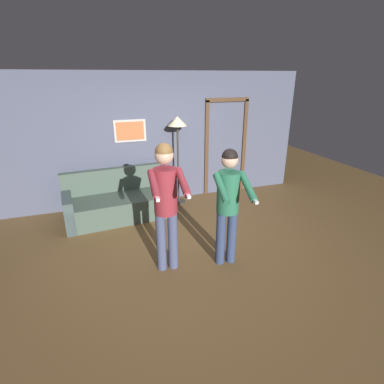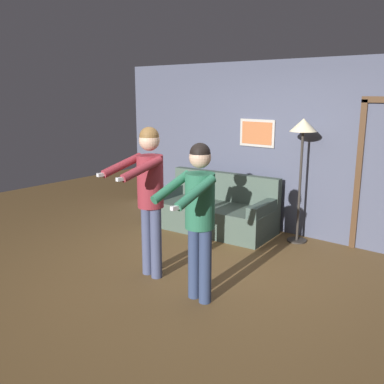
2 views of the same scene
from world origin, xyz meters
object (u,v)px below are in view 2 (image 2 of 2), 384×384
at_px(torchiere_lamp, 303,137).
at_px(person_standing_right, 199,209).
at_px(couch, 215,212).
at_px(person_standing_left, 149,187).

height_order(torchiere_lamp, person_standing_right, torchiere_lamp).
height_order(couch, person_standing_right, person_standing_right).
distance_m(couch, torchiere_lamp, 1.81).
xyz_separation_m(couch, person_standing_right, (1.28, -2.03, 0.72)).
height_order(person_standing_left, person_standing_right, person_standing_left).
xyz_separation_m(couch, torchiere_lamp, (1.27, 0.31, 1.25)).
bearing_deg(couch, person_standing_left, -76.44).
bearing_deg(torchiere_lamp, person_standing_left, -110.10).
xyz_separation_m(torchiere_lamp, person_standing_right, (0.01, -2.34, -0.53)).
xyz_separation_m(person_standing_left, person_standing_right, (0.82, -0.12, -0.08)).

